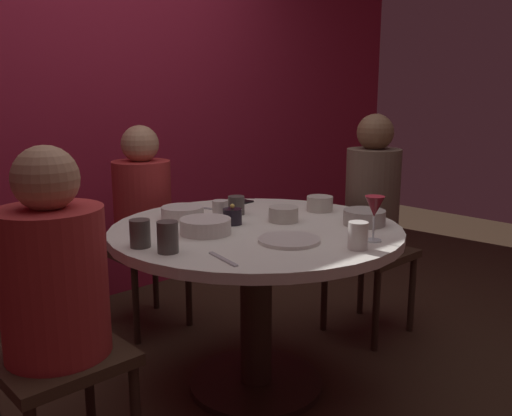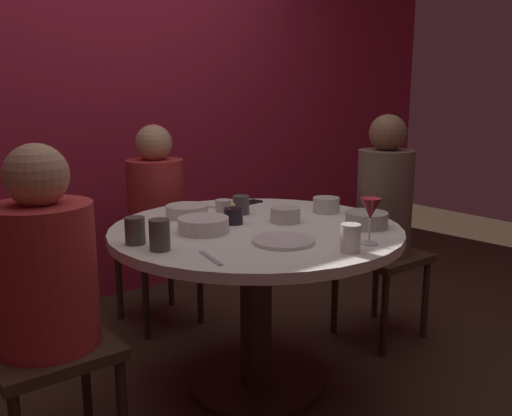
{
  "view_description": "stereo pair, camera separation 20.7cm",
  "coord_description": "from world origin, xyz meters",
  "px_view_note": "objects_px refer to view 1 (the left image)",
  "views": [
    {
      "loc": [
        -1.54,
        -1.64,
        1.31
      ],
      "look_at": [
        0.0,
        0.0,
        0.82
      ],
      "focal_mm": 38.12,
      "sensor_mm": 36.0,
      "label": 1
    },
    {
      "loc": [
        -1.38,
        -1.77,
        1.31
      ],
      "look_at": [
        0.0,
        0.0,
        0.82
      ],
      "focal_mm": 38.12,
      "sensor_mm": 36.0,
      "label": 2
    }
  ],
  "objects_px": {
    "wine_glass": "(374,209)",
    "bowl_sauce_side": "(183,212)",
    "cup_by_right_diner": "(220,210)",
    "seated_diner_right": "(372,202)",
    "cup_center_front": "(168,237)",
    "seated_diner_back": "(143,204)",
    "dining_table": "(256,264)",
    "bowl_serving_large": "(205,226)",
    "cup_by_left_diner": "(358,236)",
    "bowl_salad_center": "(320,204)",
    "cup_near_candle": "(140,233)",
    "seated_diner_left": "(54,282)",
    "bowl_small_white": "(364,217)",
    "candle_holder": "(232,216)",
    "dinner_plate": "(289,240)",
    "cup_far_edge": "(236,205)",
    "bowl_rice_portion": "(283,214)",
    "cell_phone": "(240,203)"
  },
  "relations": [
    {
      "from": "cup_by_left_diner",
      "to": "cup_near_candle",
      "type": "bearing_deg",
      "value": 134.78
    },
    {
      "from": "dining_table",
      "to": "cup_by_left_diner",
      "type": "relative_size",
      "value": 12.25
    },
    {
      "from": "candle_holder",
      "to": "bowl_serving_large",
      "type": "relative_size",
      "value": 0.43
    },
    {
      "from": "cup_by_left_diner",
      "to": "cup_by_right_diner",
      "type": "distance_m",
      "value": 0.72
    },
    {
      "from": "seated_diner_left",
      "to": "cell_phone",
      "type": "distance_m",
      "value": 1.23
    },
    {
      "from": "bowl_salad_center",
      "to": "cup_far_edge",
      "type": "relative_size",
      "value": 1.44
    },
    {
      "from": "seated_diner_left",
      "to": "wine_glass",
      "type": "height_order",
      "value": "seated_diner_left"
    },
    {
      "from": "bowl_serving_large",
      "to": "cup_center_front",
      "type": "height_order",
      "value": "cup_center_front"
    },
    {
      "from": "dining_table",
      "to": "bowl_serving_large",
      "type": "bearing_deg",
      "value": 166.61
    },
    {
      "from": "seated_diner_back",
      "to": "bowl_serving_large",
      "type": "xyz_separation_m",
      "value": [
        -0.23,
        -0.85,
        0.07
      ]
    },
    {
      "from": "seated_diner_right",
      "to": "cup_center_front",
      "type": "distance_m",
      "value": 1.35
    },
    {
      "from": "bowl_serving_large",
      "to": "cup_far_edge",
      "type": "distance_m",
      "value": 0.37
    },
    {
      "from": "dining_table",
      "to": "dinner_plate",
      "type": "relative_size",
      "value": 5.17
    },
    {
      "from": "wine_glass",
      "to": "bowl_sauce_side",
      "type": "bearing_deg",
      "value": 110.48
    },
    {
      "from": "cup_by_left_diner",
      "to": "seated_diner_right",
      "type": "bearing_deg",
      "value": 31.71
    },
    {
      "from": "seated_diner_back",
      "to": "cup_center_front",
      "type": "distance_m",
      "value": 1.09
    },
    {
      "from": "bowl_rice_portion",
      "to": "cup_by_right_diner",
      "type": "bearing_deg",
      "value": 127.56
    },
    {
      "from": "bowl_small_white",
      "to": "cup_near_candle",
      "type": "relative_size",
      "value": 1.74
    },
    {
      "from": "cup_by_left_diner",
      "to": "cup_center_front",
      "type": "bearing_deg",
      "value": 140.41
    },
    {
      "from": "bowl_serving_large",
      "to": "cup_near_candle",
      "type": "bearing_deg",
      "value": 178.17
    },
    {
      "from": "bowl_salad_center",
      "to": "cup_center_front",
      "type": "distance_m",
      "value": 0.93
    },
    {
      "from": "cup_by_right_diner",
      "to": "cup_center_front",
      "type": "distance_m",
      "value": 0.54
    },
    {
      "from": "bowl_serving_large",
      "to": "cup_center_front",
      "type": "distance_m",
      "value": 0.29
    },
    {
      "from": "cup_by_left_diner",
      "to": "seated_diner_left",
      "type": "bearing_deg",
      "value": 151.36
    },
    {
      "from": "candle_holder",
      "to": "cup_center_front",
      "type": "distance_m",
      "value": 0.47
    },
    {
      "from": "dining_table",
      "to": "cup_center_front",
      "type": "height_order",
      "value": "cup_center_front"
    },
    {
      "from": "candle_holder",
      "to": "cup_far_edge",
      "type": "distance_m",
      "value": 0.19
    },
    {
      "from": "seated_diner_right",
      "to": "cup_near_candle",
      "type": "height_order",
      "value": "seated_diner_right"
    },
    {
      "from": "dining_table",
      "to": "bowl_serving_large",
      "type": "distance_m",
      "value": 0.31
    },
    {
      "from": "candle_holder",
      "to": "bowl_small_white",
      "type": "distance_m",
      "value": 0.57
    },
    {
      "from": "bowl_serving_large",
      "to": "cup_center_front",
      "type": "bearing_deg",
      "value": -155.46
    },
    {
      "from": "dinner_plate",
      "to": "cup_near_candle",
      "type": "height_order",
      "value": "cup_near_candle"
    },
    {
      "from": "bowl_sauce_side",
      "to": "bowl_rice_portion",
      "type": "distance_m",
      "value": 0.46
    },
    {
      "from": "cell_phone",
      "to": "cup_by_left_diner",
      "type": "bearing_deg",
      "value": 157.0
    },
    {
      "from": "seated_diner_left",
      "to": "wine_glass",
      "type": "relative_size",
      "value": 6.53
    },
    {
      "from": "wine_glass",
      "to": "cup_far_edge",
      "type": "relative_size",
      "value": 2.03
    },
    {
      "from": "seated_diner_back",
      "to": "cup_by_left_diner",
      "type": "height_order",
      "value": "seated_diner_back"
    },
    {
      "from": "bowl_serving_large",
      "to": "bowl_rice_portion",
      "type": "xyz_separation_m",
      "value": [
        0.38,
        -0.07,
        0.0
      ]
    },
    {
      "from": "seated_diner_left",
      "to": "bowl_sauce_side",
      "type": "relative_size",
      "value": 5.97
    },
    {
      "from": "candle_holder",
      "to": "seated_diner_back",
      "type": "bearing_deg",
      "value": 86.59
    },
    {
      "from": "bowl_serving_large",
      "to": "cup_by_left_diner",
      "type": "xyz_separation_m",
      "value": [
        0.27,
        -0.56,
        0.02
      ]
    },
    {
      "from": "bowl_sauce_side",
      "to": "cup_by_right_diner",
      "type": "bearing_deg",
      "value": -47.65
    },
    {
      "from": "wine_glass",
      "to": "bowl_serving_large",
      "type": "bearing_deg",
      "value": 126.54
    },
    {
      "from": "seated_diner_left",
      "to": "cup_center_front",
      "type": "distance_m",
      "value": 0.41
    },
    {
      "from": "dining_table",
      "to": "candle_holder",
      "type": "xyz_separation_m",
      "value": [
        -0.05,
        0.1,
        0.2
      ]
    },
    {
      "from": "seated_diner_right",
      "to": "bowl_rice_portion",
      "type": "height_order",
      "value": "seated_diner_right"
    },
    {
      "from": "bowl_sauce_side",
      "to": "cup_by_left_diner",
      "type": "bearing_deg",
      "value": -78.25
    },
    {
      "from": "bowl_small_white",
      "to": "cup_center_front",
      "type": "relative_size",
      "value": 1.58
    },
    {
      "from": "seated_diner_back",
      "to": "bowl_small_white",
      "type": "relative_size",
      "value": 6.3
    },
    {
      "from": "dinner_plate",
      "to": "bowl_small_white",
      "type": "relative_size",
      "value": 1.33
    }
  ]
}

